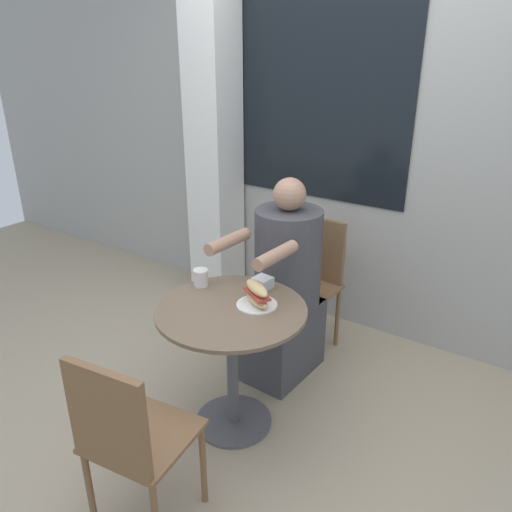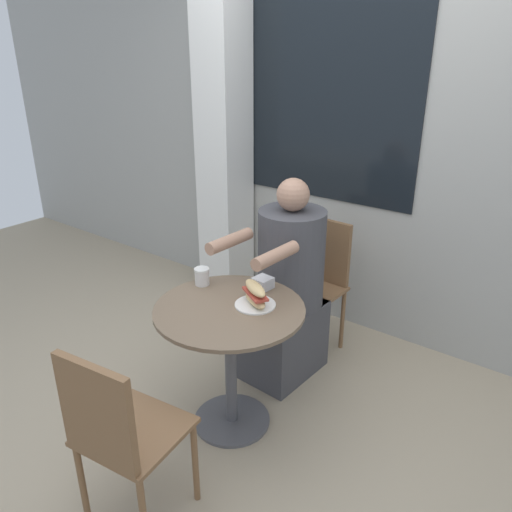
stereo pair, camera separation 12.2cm
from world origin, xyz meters
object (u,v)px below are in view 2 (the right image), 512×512
Objects in this scene: cafe_table at (230,340)px; seated_diner at (286,294)px; diner_chair at (317,274)px; drink_cup at (202,276)px; sandwich_on_plate at (255,296)px; empty_chair_across at (117,429)px.

cafe_table is 0.61× the size of seated_diner.
drink_cup is (-0.24, -0.82, 0.23)m from diner_chair.
diner_chair is at bearing 98.78° from sandwich_on_plate.
seated_diner reaches higher than empty_chair_across.
seated_diner is 13.03× the size of drink_cup.
drink_cup is (-0.34, 0.86, 0.23)m from empty_chair_across.
diner_chair is at bearing 73.83° from drink_cup.
drink_cup is (-0.37, 0.02, -0.01)m from sandwich_on_plate.
cafe_table is 0.38m from drink_cup.
cafe_table is at bearing 95.55° from diner_chair.
sandwich_on_plate is (0.09, 0.09, 0.24)m from cafe_table.
seated_diner is 0.57m from drink_cup.
diner_chair reaches higher than sandwich_on_plate.
sandwich_on_plate is at bearing -2.37° from drink_cup.
seated_diner reaches higher than diner_chair.
empty_chair_across is (0.10, -1.68, 0.00)m from diner_chair.
cafe_table is 0.86× the size of diner_chair.
seated_diner reaches higher than sandwich_on_plate.
sandwich_on_plate is 0.37m from drink_cup.
drink_cup is at bearing 66.81° from seated_diner.
diner_chair is at bearing 92.56° from cafe_table.
empty_chair_across is at bearing -85.21° from cafe_table.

